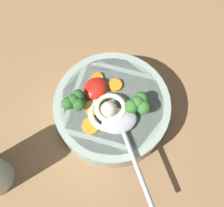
% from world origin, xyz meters
% --- Properties ---
extents(table_slab, '(1.26, 1.26, 0.03)m').
position_xyz_m(table_slab, '(0.00, 0.00, 0.01)').
color(table_slab, '#936D47').
rests_on(table_slab, ground).
extents(soup_bowl, '(0.20, 0.20, 0.06)m').
position_xyz_m(soup_bowl, '(-0.03, 0.01, 0.06)').
color(soup_bowl, '#9EB2A3').
rests_on(soup_bowl, table_slab).
extents(noodle_pile, '(0.08, 0.08, 0.03)m').
position_xyz_m(noodle_pile, '(-0.05, 0.00, 0.10)').
color(noodle_pile, beige).
rests_on(noodle_pile, soup_bowl).
extents(soup_spoon, '(0.12, 0.16, 0.02)m').
position_xyz_m(soup_spoon, '(-0.06, -0.04, 0.09)').
color(soup_spoon, '#B7B7BC').
rests_on(soup_spoon, soup_bowl).
extents(chili_sauce_dollop, '(0.04, 0.04, 0.02)m').
position_xyz_m(chili_sauce_dollop, '(-0.03, 0.04, 0.10)').
color(chili_sauce_dollop, red).
rests_on(chili_sauce_dollop, soup_bowl).
extents(broccoli_floret_center, '(0.04, 0.04, 0.03)m').
position_xyz_m(broccoli_floret_center, '(-0.07, 0.05, 0.11)').
color(broccoli_floret_center, '#7A9E60').
rests_on(broccoli_floret_center, soup_bowl).
extents(broccoli_floret_near_spoon, '(0.05, 0.04, 0.04)m').
position_xyz_m(broccoli_floret_near_spoon, '(-0.01, -0.03, 0.11)').
color(broccoli_floret_near_spoon, '#7A9E60').
rests_on(broccoli_floret_near_spoon, soup_bowl).
extents(carrot_slice_left, '(0.02, 0.02, 0.01)m').
position_xyz_m(carrot_slice_left, '(-0.01, 0.06, 0.09)').
color(carrot_slice_left, orange).
rests_on(carrot_slice_left, soup_bowl).
extents(carrot_slice_extra_b, '(0.02, 0.02, 0.01)m').
position_xyz_m(carrot_slice_extra_b, '(-0.00, 0.02, 0.09)').
color(carrot_slice_extra_b, orange).
rests_on(carrot_slice_extra_b, soup_bowl).
extents(carrot_slice_beside_chili, '(0.03, 0.03, 0.00)m').
position_xyz_m(carrot_slice_beside_chili, '(-0.08, 0.01, 0.09)').
color(carrot_slice_beside_chili, orange).
rests_on(carrot_slice_beside_chili, soup_bowl).
extents(carrot_slice_extra_a, '(0.03, 0.03, 0.01)m').
position_xyz_m(carrot_slice_extra_a, '(-0.06, 0.03, 0.09)').
color(carrot_slice_extra_a, orange).
rests_on(carrot_slice_extra_a, soup_bowl).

